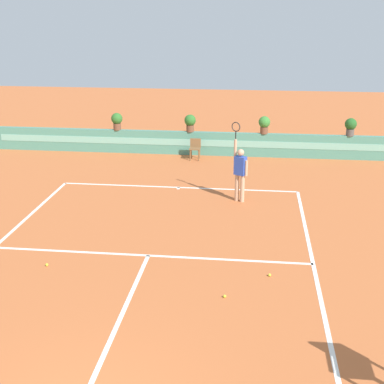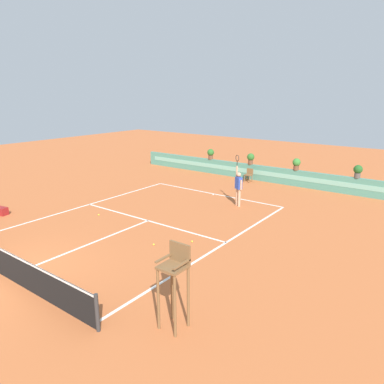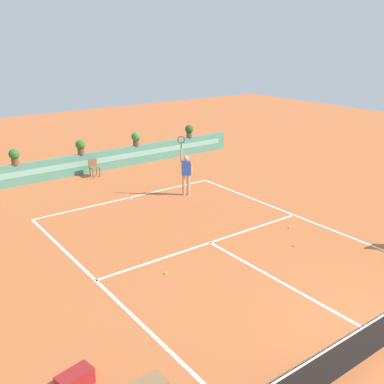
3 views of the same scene
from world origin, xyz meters
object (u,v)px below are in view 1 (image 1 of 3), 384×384
Objects in this scene: potted_plant_centre at (190,122)px; tennis_ball_near_baseline at (225,296)px; potted_plant_right at (264,124)px; potted_plant_left at (117,120)px; ball_kid_chair at (195,148)px; potted_plant_far_right at (351,126)px; tennis_ball_by_sideline at (47,265)px; tennis_player at (240,170)px; tennis_ball_mid_court at (270,275)px.

tennis_ball_near_baseline is at bearing -79.52° from potted_plant_centre.
potted_plant_right and potted_plant_left have the same top height.
potted_plant_far_right reaches higher than ball_kid_chair.
potted_plant_left reaches higher than tennis_ball_near_baseline.
potted_plant_right is (5.30, 10.85, 1.38)m from tennis_ball_by_sideline.
tennis_player reaches higher than potted_plant_left.
potted_plant_far_right is (6.30, 0.73, 0.93)m from ball_kid_chair.
tennis_ball_by_sideline is (-4.38, 0.99, 0.00)m from tennis_ball_near_baseline.
potted_plant_left is (-0.96, 10.85, 1.38)m from tennis_ball_by_sideline.
potted_plant_left is at bearing 95.08° from tennis_ball_by_sideline.
ball_kid_chair is at bearing -173.37° from potted_plant_far_right.
tennis_ball_mid_court is 0.09× the size of potted_plant_right.
tennis_ball_near_baseline is 1.00× the size of tennis_ball_by_sideline.
potted_plant_centre is at bearing 112.09° from tennis_player.
ball_kid_chair is 11.28m from tennis_ball_near_baseline.
ball_kid_chair is at bearing -165.38° from potted_plant_right.
potted_plant_far_right reaches higher than tennis_ball_by_sideline.
tennis_ball_mid_court is 11.29m from potted_plant_centre.
potted_plant_left is 9.76m from potted_plant_far_right.
potted_plant_left is (-3.16, 0.00, 0.00)m from potted_plant_centre.
tennis_player is at bearing -46.01° from potted_plant_left.
potted_plant_right and potted_plant_far_right have the same top height.
tennis_ball_by_sideline is at bearing -129.01° from potted_plant_far_right.
tennis_ball_by_sideline is at bearing 167.26° from tennis_ball_near_baseline.
potted_plant_right is at bearing 0.00° from potted_plant_centre.
tennis_player reaches higher than tennis_ball_near_baseline.
ball_kid_chair is 3.05m from potted_plant_right.
tennis_ball_mid_court is 1.00× the size of tennis_ball_by_sideline.
potted_plant_far_right is at bearing 50.99° from tennis_ball_by_sideline.
potted_plant_right is 1.00× the size of potted_plant_far_right.
potted_plant_centre is 1.00× the size of potted_plant_left.
potted_plant_far_right is at bearing 52.67° from tennis_player.
tennis_player is 3.57× the size of potted_plant_left.
potted_plant_far_right is (8.79, 10.85, 1.38)m from tennis_ball_by_sideline.
potted_plant_right is at bearing 14.62° from ball_kid_chair.
potted_plant_left is at bearing 168.05° from ball_kid_chair.
ball_kid_chair is 1.17× the size of potted_plant_centre.
tennis_ball_by_sideline is 0.09× the size of potted_plant_centre.
tennis_player is at bearing 99.86° from tennis_ball_mid_court.
tennis_ball_near_baseline is 12.12m from potted_plant_centre.
tennis_ball_by_sideline is 10.98m from potted_plant_left.
potted_plant_left is (-5.45, 5.65, 0.36)m from tennis_player.
tennis_ball_by_sideline is 0.09× the size of potted_plant_far_right.
potted_plant_centre reaches higher than tennis_ball_by_sideline.
potted_plant_centre is at bearing 112.13° from ball_kid_chair.
ball_kid_chair is 12.50× the size of tennis_ball_by_sideline.
potted_plant_left is (-3.46, 0.73, 0.93)m from ball_kid_chair.
tennis_ball_mid_court is at bearing -73.53° from potted_plant_centre.
tennis_ball_mid_court is at bearing -89.60° from potted_plant_right.
tennis_ball_mid_court is at bearing -59.47° from potted_plant_left.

